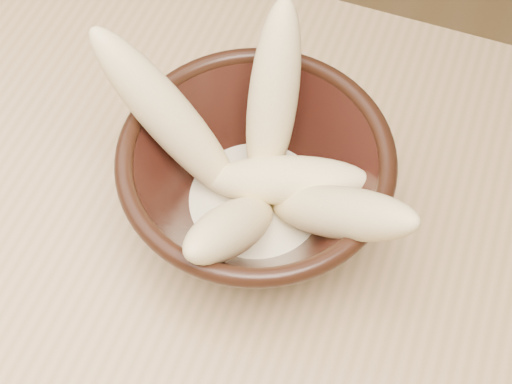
# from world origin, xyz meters

# --- Properties ---
(table) EXTENTS (1.20, 0.80, 0.75)m
(table) POSITION_xyz_m (0.00, 0.00, 0.67)
(table) COLOR tan
(table) RESTS_ON ground
(bowl) EXTENTS (0.21, 0.21, 0.11)m
(bowl) POSITION_xyz_m (0.01, 0.12, 0.81)
(bowl) COLOR black
(bowl) RESTS_ON table
(milk_puddle) EXTENTS (0.12, 0.12, 0.02)m
(milk_puddle) POSITION_xyz_m (0.01, 0.12, 0.79)
(milk_puddle) COLOR beige
(milk_puddle) RESTS_ON bowl
(banana_upright) EXTENTS (0.05, 0.11, 0.16)m
(banana_upright) POSITION_xyz_m (0.01, 0.17, 0.86)
(banana_upright) COLOR #D8C580
(banana_upright) RESTS_ON bowl
(banana_left) EXTENTS (0.14, 0.06, 0.16)m
(banana_left) POSITION_xyz_m (-0.06, 0.13, 0.86)
(banana_left) COLOR #D8C580
(banana_left) RESTS_ON bowl
(banana_right) EXTENTS (0.14, 0.09, 0.14)m
(banana_right) POSITION_xyz_m (0.08, 0.10, 0.85)
(banana_right) COLOR #D8C580
(banana_right) RESTS_ON bowl
(banana_across) EXTENTS (0.14, 0.07, 0.06)m
(banana_across) POSITION_xyz_m (0.03, 0.13, 0.83)
(banana_across) COLOR #D8C580
(banana_across) RESTS_ON bowl
(banana_front) EXTENTS (0.06, 0.13, 0.12)m
(banana_front) POSITION_xyz_m (0.01, 0.07, 0.84)
(banana_front) COLOR #D8C580
(banana_front) RESTS_ON bowl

